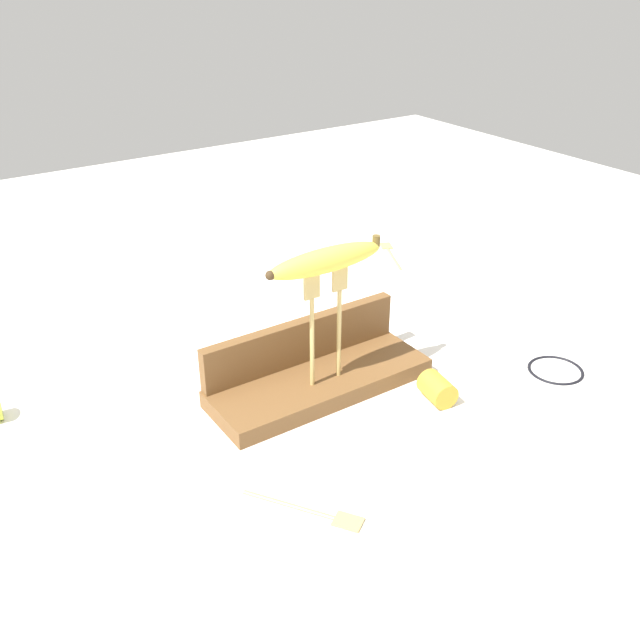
{
  "coord_description": "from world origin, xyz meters",
  "views": [
    {
      "loc": [
        -0.54,
        -0.79,
        0.64
      ],
      "look_at": [
        0.0,
        0.0,
        0.13
      ],
      "focal_mm": 39.73,
      "sensor_mm": 36.0,
      "label": 1
    }
  ],
  "objects_px": {
    "fork_stand_center": "(326,317)",
    "fork_fallen_far": "(390,251)",
    "banana_chunk_far": "(437,389)",
    "banana_raised_center": "(326,260)",
    "fork_fallen_near": "(318,512)",
    "wire_coil": "(556,369)"
  },
  "relations": [
    {
      "from": "fork_fallen_near",
      "to": "wire_coil",
      "type": "distance_m",
      "value": 0.53
    },
    {
      "from": "fork_stand_center",
      "to": "wire_coil",
      "type": "bearing_deg",
      "value": -23.61
    },
    {
      "from": "fork_fallen_far",
      "to": "wire_coil",
      "type": "relative_size",
      "value": 1.6
    },
    {
      "from": "fork_stand_center",
      "to": "banana_raised_center",
      "type": "distance_m",
      "value": 0.09
    },
    {
      "from": "wire_coil",
      "to": "banana_chunk_far",
      "type": "bearing_deg",
      "value": 168.0
    },
    {
      "from": "fork_stand_center",
      "to": "fork_fallen_near",
      "type": "bearing_deg",
      "value": -126.3
    },
    {
      "from": "banana_raised_center",
      "to": "fork_fallen_near",
      "type": "xyz_separation_m",
      "value": [
        -0.16,
        -0.22,
        -0.23
      ]
    },
    {
      "from": "banana_raised_center",
      "to": "wire_coil",
      "type": "xyz_separation_m",
      "value": [
        0.36,
        -0.16,
        -0.23
      ]
    },
    {
      "from": "fork_stand_center",
      "to": "fork_fallen_far",
      "type": "height_order",
      "value": "fork_stand_center"
    },
    {
      "from": "banana_raised_center",
      "to": "fork_fallen_far",
      "type": "bearing_deg",
      "value": 41.27
    },
    {
      "from": "fork_fallen_far",
      "to": "wire_coil",
      "type": "bearing_deg",
      "value": -99.48
    },
    {
      "from": "fork_stand_center",
      "to": "fork_fallen_far",
      "type": "xyz_separation_m",
      "value": [
        0.46,
        0.4,
        -0.14
      ]
    },
    {
      "from": "wire_coil",
      "to": "fork_fallen_far",
      "type": "bearing_deg",
      "value": 80.52
    },
    {
      "from": "banana_raised_center",
      "to": "banana_chunk_far",
      "type": "height_order",
      "value": "banana_raised_center"
    },
    {
      "from": "fork_stand_center",
      "to": "wire_coil",
      "type": "xyz_separation_m",
      "value": [
        0.36,
        -0.16,
        -0.14
      ]
    },
    {
      "from": "fork_fallen_far",
      "to": "banana_chunk_far",
      "type": "height_order",
      "value": "banana_chunk_far"
    },
    {
      "from": "fork_fallen_far",
      "to": "fork_stand_center",
      "type": "bearing_deg",
      "value": -138.73
    },
    {
      "from": "fork_stand_center",
      "to": "fork_fallen_far",
      "type": "distance_m",
      "value": 0.62
    },
    {
      "from": "banana_raised_center",
      "to": "fork_fallen_near",
      "type": "bearing_deg",
      "value": -126.29
    },
    {
      "from": "fork_fallen_near",
      "to": "fork_stand_center",
      "type": "bearing_deg",
      "value": 53.7
    },
    {
      "from": "fork_fallen_near",
      "to": "banana_raised_center",
      "type": "bearing_deg",
      "value": 53.71
    },
    {
      "from": "fork_stand_center",
      "to": "banana_chunk_far",
      "type": "bearing_deg",
      "value": -39.05
    }
  ]
}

